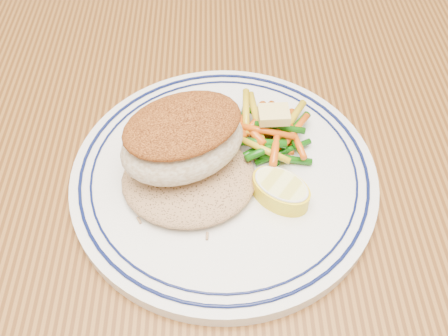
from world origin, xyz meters
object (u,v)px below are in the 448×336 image
plate (224,175)px  fish_fillet (183,138)px  dining_table (231,217)px  lemon_wedge (281,190)px  rice_pilaf (189,177)px  vegetable_pile (268,133)px

plate → fish_fillet: size_ratio=2.10×
fish_fillet → dining_table: bearing=24.5°
lemon_wedge → rice_pilaf: bearing=168.4°
plate → rice_pilaf: 0.04m
fish_fillet → lemon_wedge: (0.09, -0.03, -0.03)m
plate → rice_pilaf: bearing=-155.4°
plate → fish_fillet: fish_fillet is taller
vegetable_pile → rice_pilaf: bearing=-146.6°
fish_fillet → vegetable_pile: (0.08, 0.03, -0.03)m
plate → fish_fillet: 0.06m
vegetable_pile → plate: bearing=-141.1°
lemon_wedge → vegetable_pile: bearing=94.9°
dining_table → vegetable_pile: 0.13m
plate → fish_fillet: (-0.04, 0.00, 0.05)m
dining_table → vegetable_pile: (0.04, 0.01, 0.13)m
rice_pilaf → lemon_wedge: rice_pilaf is taller
dining_table → plate: plate is taller
rice_pilaf → lemon_wedge: size_ratio=1.71×
rice_pilaf → vegetable_pile: vegetable_pile is taller
dining_table → lemon_wedge: 0.14m
fish_fillet → plate: bearing=-1.8°
rice_pilaf → vegetable_pile: 0.09m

